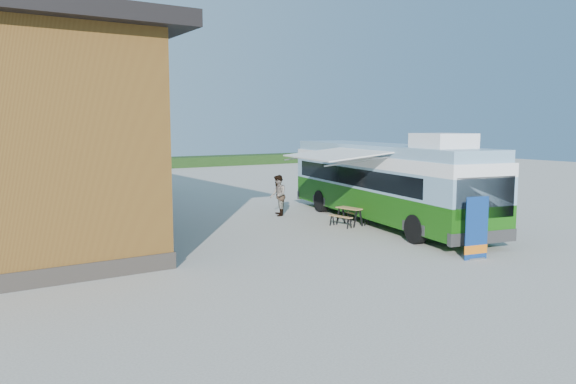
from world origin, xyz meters
TOP-DOWN VIEW (x-y plane):
  - ground at (0.00, 0.00)m, footprint 100.00×100.00m
  - hedge at (8.00, 38.00)m, footprint 40.00×3.00m
  - bus at (4.11, 2.52)m, footprint 5.09×13.14m
  - awning at (1.69, 2.54)m, footprint 3.75×5.18m
  - banner at (2.00, -4.10)m, footprint 0.87×0.29m
  - picnic_table at (2.43, 2.80)m, footprint 1.50×1.38m
  - person_a at (-5.70, 8.18)m, footprint 0.76×0.58m
  - person_b at (1.23, 6.64)m, footprint 1.07×1.16m
  - slurry_tanker at (-2.07, 20.52)m, footprint 2.43×5.78m

SIDE VIEW (x-z plane):
  - ground at x=0.00m, z-range 0.00..0.00m
  - hedge at x=8.00m, z-range 0.00..1.00m
  - picnic_table at x=2.43m, z-range 0.19..0.95m
  - banner at x=2.00m, z-range -0.18..1.84m
  - person_a at x=-5.70m, z-range 0.00..1.85m
  - person_b at x=1.23m, z-range 0.00..1.92m
  - slurry_tanker at x=-2.07m, z-range 0.16..2.32m
  - bus at x=4.11m, z-range -0.09..3.86m
  - awning at x=1.69m, z-range 2.59..3.14m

